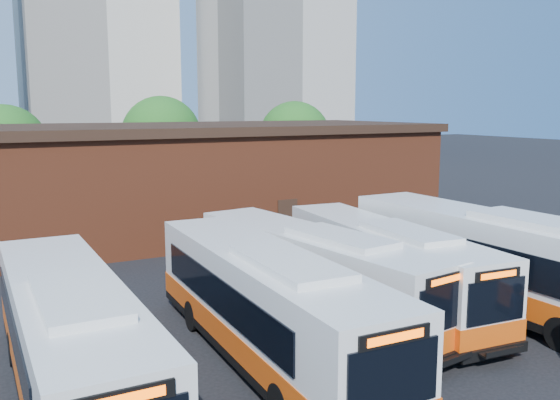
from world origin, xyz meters
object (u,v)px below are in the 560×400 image
bus_mideast (385,268)px  bus_east (496,265)px  bus_farwest (71,346)px  bus_midwest (313,277)px  bus_west (266,310)px

bus_mideast → bus_east: bearing=-28.6°
bus_farwest → bus_midwest: size_ratio=1.01×
bus_west → bus_midwest: bearing=40.4°
bus_farwest → bus_east: bearing=0.1°
bus_west → bus_east: bus_east is taller
bus_west → bus_mideast: (6.10, 2.25, -0.10)m
bus_farwest → bus_east: 14.94m
bus_mideast → bus_farwest: bearing=-164.4°
bus_midwest → bus_mideast: size_ratio=1.01×
bus_farwest → bus_midwest: 8.96m
bus_west → bus_east: bearing=1.9°
bus_farwest → bus_mideast: bus_farwest is taller
bus_mideast → bus_west: bearing=-155.2°
bus_farwest → bus_midwest: bus_farwest is taller
bus_farwest → bus_midwest: bearing=16.3°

